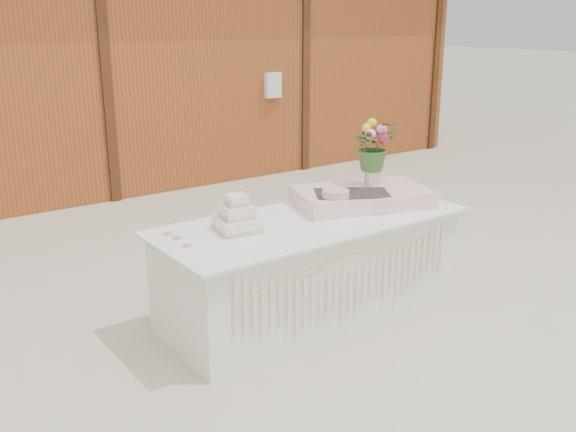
{
  "coord_description": "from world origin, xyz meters",
  "views": [
    {
      "loc": [
        -2.82,
        -3.58,
        2.21
      ],
      "look_at": [
        0.0,
        0.3,
        0.72
      ],
      "focal_mm": 40.0,
      "sensor_mm": 36.0,
      "label": 1
    }
  ],
  "objects": [
    {
      "name": "ground",
      "position": [
        0.0,
        0.0,
        0.0
      ],
      "size": [
        80.0,
        80.0,
        0.0
      ],
      "primitive_type": "plane",
      "color": "beige",
      "rests_on": "ground"
    },
    {
      "name": "barn",
      "position": [
        -0.01,
        5.99,
        1.68
      ],
      "size": [
        12.6,
        4.6,
        3.3
      ],
      "color": "#93471E",
      "rests_on": "ground"
    },
    {
      "name": "bouquet",
      "position": [
        0.72,
        0.13,
        1.27
      ],
      "size": [
        0.38,
        0.34,
        0.41
      ],
      "primitive_type": "imported",
      "rotation": [
        0.0,
        0.0,
        -0.05
      ],
      "color": "#315A24",
      "rests_on": "flower_vase"
    },
    {
      "name": "wedding_cake",
      "position": [
        -0.59,
        0.1,
        0.86
      ],
      "size": [
        0.34,
        0.34,
        0.26
      ],
      "rotation": [
        0.0,
        0.0,
        -0.17
      ],
      "color": "white",
      "rests_on": "cake_table"
    },
    {
      "name": "flower_vase",
      "position": [
        0.72,
        0.13,
        0.99
      ],
      "size": [
        0.12,
        0.12,
        0.17
      ],
      "primitive_type": "cylinder",
      "color": "#B9B9BE",
      "rests_on": "satin_runner"
    },
    {
      "name": "pink_cake_stand",
      "position": [
        0.23,
        0.0,
        0.88
      ],
      "size": [
        0.26,
        0.26,
        0.19
      ],
      "color": "white",
      "rests_on": "cake_table"
    },
    {
      "name": "satin_runner",
      "position": [
        0.56,
        0.07,
        0.84
      ],
      "size": [
        1.18,
        0.89,
        0.13
      ],
      "primitive_type": "cube",
      "rotation": [
        0.0,
        0.0,
        -0.31
      ],
      "color": "#FFCDCD",
      "rests_on": "cake_table"
    },
    {
      "name": "loose_flowers",
      "position": [
        -1.0,
        0.16,
        0.78
      ],
      "size": [
        0.18,
        0.36,
        0.02
      ],
      "primitive_type": null,
      "rotation": [
        0.0,
        0.0,
        -0.1
      ],
      "color": "pink",
      "rests_on": "cake_table"
    },
    {
      "name": "cake_table",
      "position": [
        0.0,
        -0.0,
        0.39
      ],
      "size": [
        2.4,
        1.0,
        0.77
      ],
      "color": "white",
      "rests_on": "ground"
    }
  ]
}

